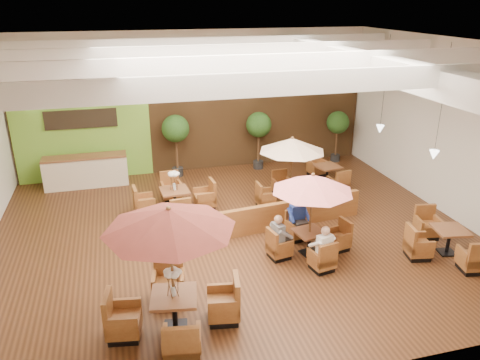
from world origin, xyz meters
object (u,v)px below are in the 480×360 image
object	(u,v)px
table_2	(290,156)
table_4	(440,243)
service_counter	(86,171)
diner_1	(298,215)
table_5	(327,175)
diner_3	(300,194)
booth_divider	(271,217)
topiary_1	(259,127)
diner_0	(323,244)
table_0	(171,249)
diner_4	(300,194)
table_3	(175,200)
topiary_0	(176,131)
diner_2	(280,232)
table_1	(312,199)
topiary_2	(338,124)

from	to	relation	value
table_2	table_4	size ratio (longest dim) A/B	0.92
service_counter	diner_1	distance (m)	8.48
table_5	diner_3	world-z (taller)	diner_3
booth_divider	topiary_1	xyz separation A→B (m)	(1.26, 5.37, 1.33)
table_4	topiary_1	bearing A→B (deg)	119.48
table_2	diner_0	bearing A→B (deg)	-99.89
table_0	diner_4	xyz separation A→B (m)	(4.65, 4.55, -1.18)
table_3	topiary_0	xyz separation A→B (m)	(0.54, 3.32, 1.40)
table_3	table_4	world-z (taller)	table_3
table_3	diner_2	xyz separation A→B (m)	(2.33, -3.65, 0.33)
diner_3	diner_2	bearing A→B (deg)	-118.50
table_0	diner_0	xyz separation A→B (m)	(3.98, 1.32, -1.16)
table_4	table_1	bearing A→B (deg)	174.60
booth_divider	diner_2	size ratio (longest dim) A/B	7.50
table_5	diner_1	bearing A→B (deg)	-136.00
topiary_0	service_counter	bearing A→B (deg)	-176.66
table_0	table_5	bearing A→B (deg)	55.13
diner_2	diner_3	size ratio (longest dim) A/B	1.08
diner_2	diner_3	xyz separation A→B (m)	(1.54, 2.36, -0.02)
topiary_1	diner_2	distance (m)	7.22
diner_1	diner_0	bearing A→B (deg)	86.34
table_0	diner_1	world-z (taller)	table_0
table_0	table_3	distance (m)	6.08
service_counter	diner_1	xyz separation A→B (m)	(6.08, -5.91, 0.20)
topiary_0	diner_2	bearing A→B (deg)	-75.60
table_2	topiary_1	world-z (taller)	table_2
topiary_1	topiary_2	distance (m)	3.48
booth_divider	table_4	size ratio (longest dim) A/B	2.36
table_2	diner_3	xyz separation A→B (m)	(0.05, -0.88, -1.00)
topiary_2	service_counter	bearing A→B (deg)	-178.88
table_5	topiary_0	world-z (taller)	topiary_0
topiary_0	diner_1	world-z (taller)	topiary_0
table_1	table_3	world-z (taller)	table_1
service_counter	booth_divider	bearing A→B (deg)	-43.19
table_3	diner_2	distance (m)	4.34
table_4	diner_3	world-z (taller)	diner_3
table_4	diner_2	distance (m)	4.44
table_5	topiary_2	bearing A→B (deg)	47.18
diner_1	topiary_1	bearing A→B (deg)	-100.04
table_0	table_5	xyz separation A→B (m)	(6.65, 6.80, -1.57)
table_3	diner_2	world-z (taller)	table_3
table_0	diner_3	xyz separation A→B (m)	(4.65, 4.55, -1.18)
table_1	table_3	distance (m)	5.00
service_counter	booth_divider	xyz separation A→B (m)	(5.51, -5.17, -0.16)
table_1	topiary_0	size ratio (longest dim) A/B	0.97
diner_0	booth_divider	bearing A→B (deg)	87.12
booth_divider	table_1	xyz separation A→B (m)	(0.58, -1.61, 1.21)
diner_2	table_2	bearing A→B (deg)	144.34
diner_0	table_5	bearing A→B (deg)	48.03
table_2	table_4	world-z (taller)	table_2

